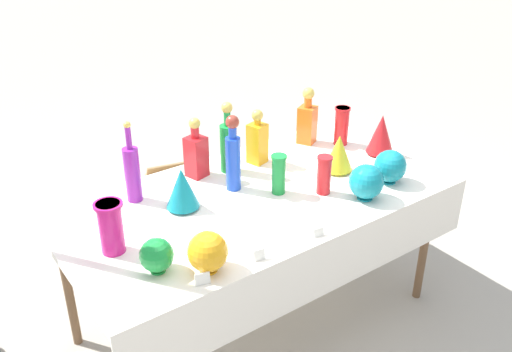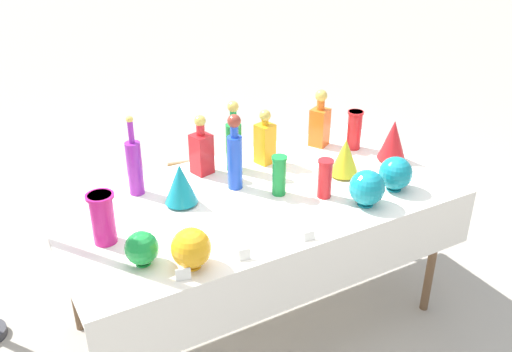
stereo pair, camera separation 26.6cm
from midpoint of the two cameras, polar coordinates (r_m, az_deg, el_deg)
ground_plane at (r=3.15m, az=2.49°, el=-14.05°), size 40.00×40.00×0.00m
display_table at (r=2.71m, az=3.15°, el=-3.29°), size 1.88×0.97×0.76m
tall_bottle_0 at (r=2.69m, az=0.69°, el=2.06°), size 0.07×0.07×0.38m
tall_bottle_1 at (r=2.87m, az=0.40°, el=3.34°), size 0.08×0.08×0.37m
tall_bottle_2 at (r=2.68m, az=-9.30°, el=0.96°), size 0.07×0.07×0.39m
square_decanter_0 at (r=2.85m, az=-2.83°, el=2.56°), size 0.11×0.11×0.31m
square_decanter_1 at (r=2.96m, az=3.47°, el=3.55°), size 0.10×0.10×0.29m
square_decanter_2 at (r=3.19m, az=8.79°, el=5.31°), size 0.12×0.12×0.32m
slender_vase_0 at (r=3.19m, az=12.19°, el=4.58°), size 0.09×0.09×0.22m
slender_vase_1 at (r=2.67m, az=5.18°, el=0.10°), size 0.07×0.07×0.20m
slender_vase_2 at (r=2.35m, az=-12.01°, el=-4.12°), size 0.12×0.12×0.22m
slender_vase_3 at (r=2.68m, az=9.75°, el=-0.21°), size 0.07×0.07×0.19m
fluted_vase_0 at (r=3.10m, az=15.95°, el=3.43°), size 0.15×0.15×0.22m
fluted_vase_1 at (r=2.58m, az=-4.67°, el=-0.87°), size 0.15×0.15×0.20m
fluted_vase_2 at (r=2.89m, az=11.53°, el=1.82°), size 0.15×0.15×0.20m
round_bowl_0 at (r=2.82m, az=16.43°, el=0.19°), size 0.16×0.16×0.17m
round_bowl_1 at (r=2.65m, az=13.87°, el=-1.23°), size 0.16×0.16×0.17m
round_bowl_2 at (r=2.18m, az=-3.04°, el=-7.32°), size 0.16×0.16×0.17m
round_bowl_3 at (r=2.22m, az=-8.02°, el=-7.27°), size 0.13×0.13×0.14m
price_tag_left at (r=2.39m, az=8.53°, el=-6.05°), size 0.05×0.02×0.04m
price_tag_center at (r=2.16m, az=-3.77°, el=-9.91°), size 0.06×0.03×0.05m
price_tag_right at (r=2.25m, az=2.25°, el=-7.97°), size 0.05×0.02×0.05m
cardboard_box_behind_left at (r=3.69m, az=-7.62°, el=-4.45°), size 0.46×0.39×0.38m
cardboard_box_behind_right at (r=4.07m, az=-3.44°, el=-1.29°), size 0.53×0.40×0.33m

